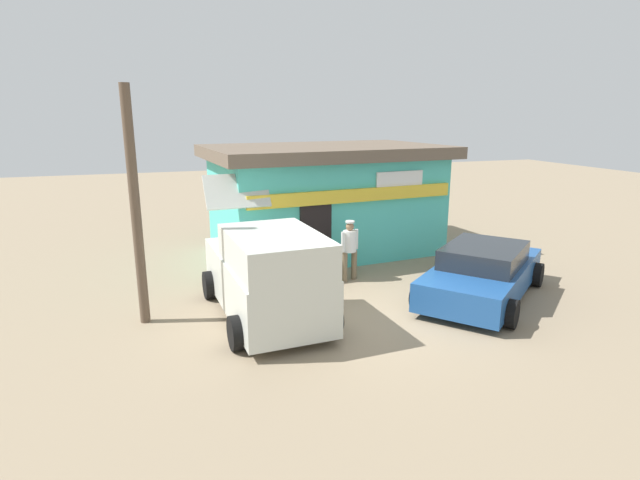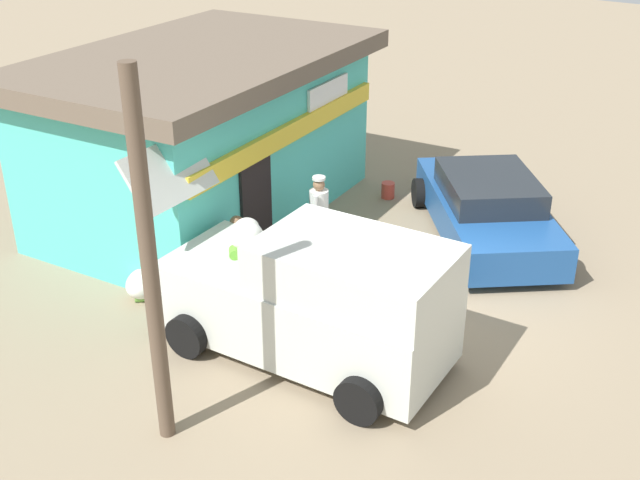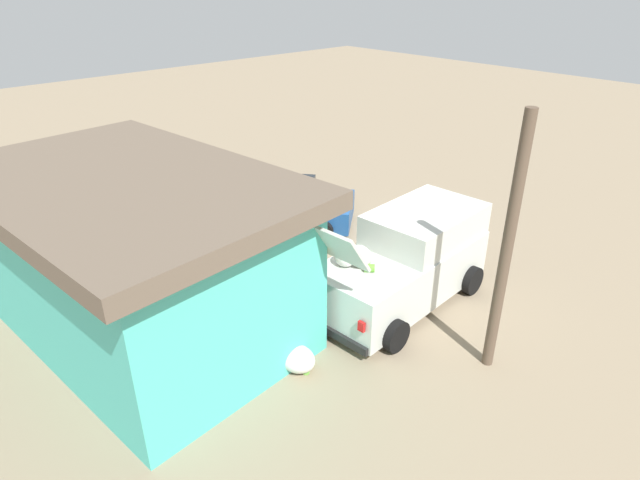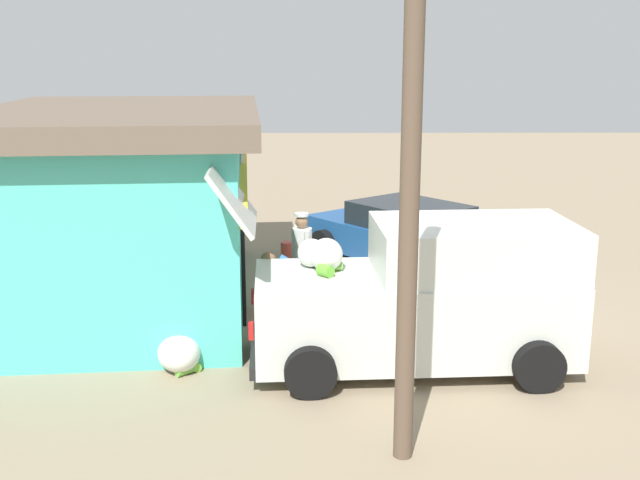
% 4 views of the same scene
% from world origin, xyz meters
% --- Properties ---
extents(ground_plane, '(60.00, 60.00, 0.00)m').
position_xyz_m(ground_plane, '(0.00, 0.00, 0.00)').
color(ground_plane, gray).
extents(storefront_bar, '(7.43, 5.12, 3.29)m').
position_xyz_m(storefront_bar, '(0.97, 5.38, 1.68)').
color(storefront_bar, '#4CC6B7').
rests_on(storefront_bar, ground_plane).
extents(delivery_van, '(2.34, 4.86, 2.76)m').
position_xyz_m(delivery_van, '(-1.96, 0.69, 0.97)').
color(delivery_van, silver).
rests_on(delivery_van, ground_plane).
extents(parked_sedan, '(4.58, 4.21, 1.26)m').
position_xyz_m(parked_sedan, '(3.12, 0.28, 0.60)').
color(parked_sedan, '#1E4C8C').
rests_on(parked_sedan, ground_plane).
extents(vendor_standing, '(0.54, 0.44, 1.59)m').
position_xyz_m(vendor_standing, '(0.60, 2.39, 0.90)').
color(vendor_standing, '#726047').
rests_on(vendor_standing, ground_plane).
extents(customer_bending, '(0.57, 0.84, 1.36)m').
position_xyz_m(customer_bending, '(-1.11, 2.46, 0.86)').
color(customer_bending, '#4C4C51').
rests_on(customer_bending, ground_plane).
extents(unloaded_banana_pile, '(0.84, 0.76, 0.48)m').
position_xyz_m(unloaded_banana_pile, '(-2.14, 4.00, 0.23)').
color(unloaded_banana_pile, silver).
rests_on(unloaded_banana_pile, ground_plane).
extents(paint_bucket, '(0.28, 0.28, 0.34)m').
position_xyz_m(paint_bucket, '(3.68, 2.75, 0.17)').
color(paint_bucket, '#BF3F33').
rests_on(paint_bucket, ground_plane).
extents(utility_pole, '(0.20, 0.20, 4.79)m').
position_xyz_m(utility_pole, '(-4.44, 1.26, 2.39)').
color(utility_pole, brown).
rests_on(utility_pole, ground_plane).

